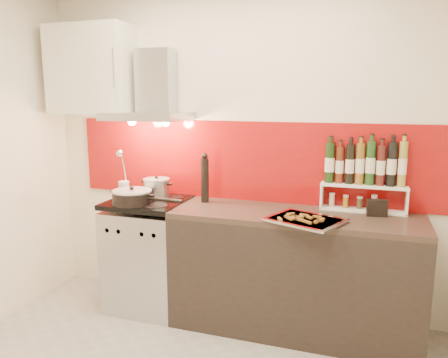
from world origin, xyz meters
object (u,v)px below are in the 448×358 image
(counter, at_px, (294,272))
(saute_pan, at_px, (133,197))
(stock_pot, at_px, (157,188))
(range_stove, at_px, (150,255))
(pepper_mill, at_px, (205,178))
(baking_tray, at_px, (305,220))

(counter, bearing_deg, saute_pan, -172.82)
(stock_pot, distance_m, saute_pan, 0.26)
(range_stove, relative_size, counter, 0.51)
(range_stove, xyz_separation_m, saute_pan, (-0.05, -0.15, 0.52))
(range_stove, xyz_separation_m, pepper_mill, (0.45, 0.12, 0.65))
(stock_pot, height_order, saute_pan, stock_pot)
(stock_pot, xyz_separation_m, saute_pan, (-0.08, -0.25, -0.03))
(counter, xyz_separation_m, pepper_mill, (-0.75, 0.12, 0.64))
(saute_pan, relative_size, baking_tray, 1.03)
(saute_pan, bearing_deg, counter, 7.18)
(range_stove, bearing_deg, pepper_mill, 15.04)
(stock_pot, height_order, pepper_mill, pepper_mill)
(stock_pot, relative_size, saute_pan, 0.36)
(counter, bearing_deg, stock_pot, 175.56)
(saute_pan, bearing_deg, range_stove, 72.80)
(range_stove, xyz_separation_m, counter, (1.20, 0.00, 0.01))
(counter, height_order, pepper_mill, pepper_mill)
(pepper_mill, height_order, baking_tray, pepper_mill)
(range_stove, relative_size, saute_pan, 1.52)
(range_stove, xyz_separation_m, baking_tray, (1.29, -0.20, 0.47))
(counter, distance_m, stock_pot, 1.29)
(saute_pan, relative_size, pepper_mill, 1.51)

